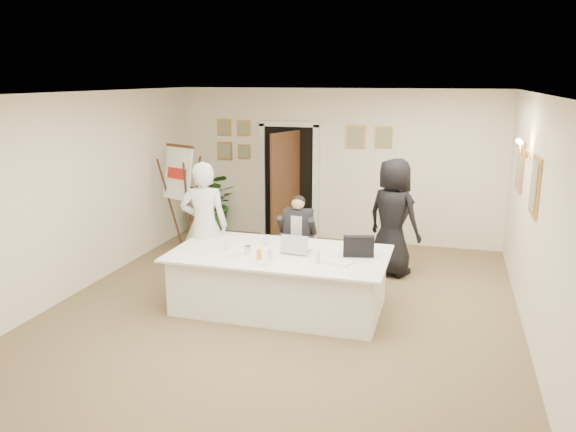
% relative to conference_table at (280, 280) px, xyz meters
% --- Properties ---
extents(floor, '(7.00, 7.00, 0.00)m').
position_rel_conference_table_xyz_m(floor, '(0.05, -0.05, -0.39)').
color(floor, brown).
rests_on(floor, ground).
extents(ceiling, '(6.00, 7.00, 0.02)m').
position_rel_conference_table_xyz_m(ceiling, '(0.05, -0.05, 2.41)').
color(ceiling, white).
rests_on(ceiling, wall_back).
extents(wall_back, '(6.00, 0.10, 2.80)m').
position_rel_conference_table_xyz_m(wall_back, '(0.05, 3.45, 1.01)').
color(wall_back, white).
rests_on(wall_back, floor).
extents(wall_front, '(6.00, 0.10, 2.80)m').
position_rel_conference_table_xyz_m(wall_front, '(0.05, -3.55, 1.01)').
color(wall_front, white).
rests_on(wall_front, floor).
extents(wall_left, '(0.10, 7.00, 2.80)m').
position_rel_conference_table_xyz_m(wall_left, '(-2.95, -0.05, 1.01)').
color(wall_left, white).
rests_on(wall_left, floor).
extents(wall_right, '(0.10, 7.00, 2.80)m').
position_rel_conference_table_xyz_m(wall_right, '(3.05, -0.05, 1.01)').
color(wall_right, white).
rests_on(wall_right, floor).
extents(doorway, '(1.14, 0.86, 2.20)m').
position_rel_conference_table_xyz_m(doorway, '(-0.83, 3.27, 0.65)').
color(doorway, black).
rests_on(doorway, floor).
extents(pictures_back_wall, '(3.40, 0.06, 0.80)m').
position_rel_conference_table_xyz_m(pictures_back_wall, '(-0.75, 3.42, 1.46)').
color(pictures_back_wall, '#B8843E').
rests_on(pictures_back_wall, wall_back).
extents(pictures_right_wall, '(0.06, 2.20, 0.80)m').
position_rel_conference_table_xyz_m(pictures_right_wall, '(3.02, 1.15, 1.36)').
color(pictures_right_wall, '#B8843E').
rests_on(pictures_right_wall, wall_right).
extents(wall_sconce, '(0.20, 0.30, 0.24)m').
position_rel_conference_table_xyz_m(wall_sconce, '(2.95, 1.15, 1.71)').
color(wall_sconce, '#BA773B').
rests_on(wall_sconce, wall_right).
extents(conference_table, '(2.81, 1.49, 0.78)m').
position_rel_conference_table_xyz_m(conference_table, '(0.00, 0.00, 0.00)').
color(conference_table, white).
rests_on(conference_table, floor).
extents(seated_man, '(0.63, 0.66, 1.30)m').
position_rel_conference_table_xyz_m(seated_man, '(-0.07, 1.16, 0.26)').
color(seated_man, black).
rests_on(seated_man, floor).
extents(flip_chart, '(0.66, 0.52, 1.83)m').
position_rel_conference_table_xyz_m(flip_chart, '(-2.38, 2.05, 0.46)').
color(flip_chart, '#332010').
rests_on(flip_chart, floor).
extents(standing_man, '(0.77, 0.61, 1.85)m').
position_rel_conference_table_xyz_m(standing_man, '(-1.26, 0.45, 0.53)').
color(standing_man, silver).
rests_on(standing_man, floor).
extents(standing_woman, '(1.06, 0.94, 1.82)m').
position_rel_conference_table_xyz_m(standing_woman, '(1.28, 1.77, 0.52)').
color(standing_woman, black).
rests_on(standing_woman, floor).
extents(potted_palm, '(1.14, 1.00, 1.25)m').
position_rel_conference_table_xyz_m(potted_palm, '(-2.32, 3.15, 0.23)').
color(potted_palm, '#265C1E').
rests_on(potted_palm, floor).
extents(laptop, '(0.39, 0.40, 0.28)m').
position_rel_conference_table_xyz_m(laptop, '(0.21, 0.08, 0.52)').
color(laptop, '#B7BABC').
rests_on(laptop, conference_table).
extents(laptop_bag, '(0.40, 0.19, 0.27)m').
position_rel_conference_table_xyz_m(laptop_bag, '(1.01, 0.11, 0.52)').
color(laptop_bag, black).
rests_on(laptop_bag, conference_table).
extents(paper_stack, '(0.36, 0.30, 0.03)m').
position_rel_conference_table_xyz_m(paper_stack, '(0.83, -0.22, 0.40)').
color(paper_stack, white).
rests_on(paper_stack, conference_table).
extents(plate_left, '(0.27, 0.27, 0.01)m').
position_rel_conference_table_xyz_m(plate_left, '(-0.95, -0.31, 0.39)').
color(plate_left, white).
rests_on(plate_left, conference_table).
extents(plate_mid, '(0.27, 0.27, 0.01)m').
position_rel_conference_table_xyz_m(plate_mid, '(-0.54, -0.38, 0.39)').
color(plate_mid, white).
rests_on(plate_mid, conference_table).
extents(plate_near, '(0.22, 0.22, 0.01)m').
position_rel_conference_table_xyz_m(plate_near, '(-0.05, -0.47, 0.39)').
color(plate_near, white).
rests_on(plate_near, conference_table).
extents(glass_a, '(0.08, 0.08, 0.14)m').
position_rel_conference_table_xyz_m(glass_a, '(-0.69, -0.10, 0.45)').
color(glass_a, silver).
rests_on(glass_a, conference_table).
extents(glass_b, '(0.07, 0.07, 0.14)m').
position_rel_conference_table_xyz_m(glass_b, '(-0.02, -0.35, 0.45)').
color(glass_b, silver).
rests_on(glass_b, conference_table).
extents(glass_c, '(0.07, 0.07, 0.14)m').
position_rel_conference_table_xyz_m(glass_c, '(0.58, -0.30, 0.45)').
color(glass_c, silver).
rests_on(glass_c, conference_table).
extents(glass_d, '(0.07, 0.07, 0.14)m').
position_rel_conference_table_xyz_m(glass_d, '(-0.27, 0.23, 0.45)').
color(glass_d, silver).
rests_on(glass_d, conference_table).
extents(oj_glass, '(0.07, 0.07, 0.13)m').
position_rel_conference_table_xyz_m(oj_glass, '(-0.16, -0.35, 0.45)').
color(oj_glass, orange).
rests_on(oj_glass, conference_table).
extents(steel_jug, '(0.10, 0.10, 0.11)m').
position_rel_conference_table_xyz_m(steel_jug, '(-0.37, -0.19, 0.44)').
color(steel_jug, silver).
rests_on(steel_jug, conference_table).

